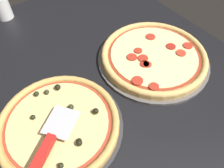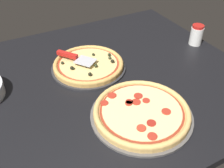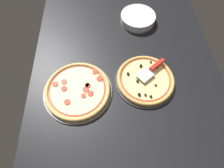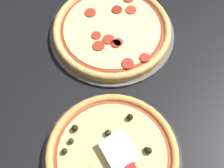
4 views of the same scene
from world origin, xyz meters
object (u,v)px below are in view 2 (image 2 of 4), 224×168
object	(u,v)px
pizza_back	(142,111)
serving_spatula	(72,56)
pizza_front	(88,64)
parmesan_shaker	(196,35)

from	to	relation	value
pizza_back	serving_spatula	distance (cm)	46.73
pizza_front	pizza_back	bearing A→B (deg)	96.86
pizza_front	parmesan_shaker	distance (cm)	62.91
pizza_back	serving_spatula	world-z (taller)	serving_spatula
pizza_front	serving_spatula	size ratio (longest dim) A/B	1.79
pizza_back	parmesan_shaker	size ratio (longest dim) A/B	3.31
parmesan_shaker	pizza_back	bearing A→B (deg)	30.79
pizza_back	parmesan_shaker	bearing A→B (deg)	-149.21
pizza_back	parmesan_shaker	distance (cm)	67.36
pizza_front	serving_spatula	distance (cm)	8.90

